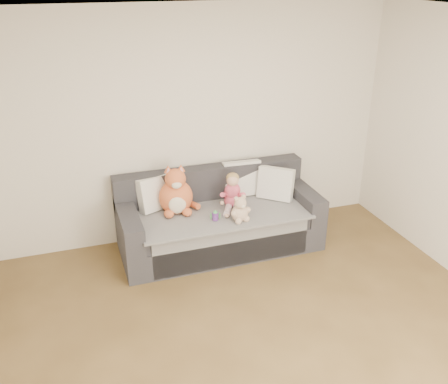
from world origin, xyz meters
The scene contains 10 objects.
room_shell centered at (0.00, 0.42, 1.30)m, with size 5.00×5.00×5.00m.
sofa centered at (0.12, 2.06, 0.31)m, with size 2.20×0.94×0.85m.
cushion_left centered at (-0.52, 2.28, 0.66)m, with size 0.45×0.32×0.39m.
cushion_right_back centered at (0.50, 2.33, 0.67)m, with size 0.45×0.22×0.41m.
cushion_right_front centered at (0.82, 2.10, 0.66)m, with size 0.42×0.40×0.38m.
toddler centered at (0.28, 2.03, 0.64)m, with size 0.28×0.41×0.40m.
plush_cat centered at (-0.33, 2.13, 0.68)m, with size 0.44×0.38×0.56m.
teddy_bear centered at (0.24, 1.70, 0.59)m, with size 0.23×0.18×0.29m.
plush_cow centered at (0.29, 1.83, 0.54)m, with size 0.14×0.21×0.17m.
sippy_cup centered at (0.00, 1.79, 0.54)m, with size 0.11×0.08×0.12m.
Camera 1 is at (-1.40, -2.65, 2.92)m, focal length 40.00 mm.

